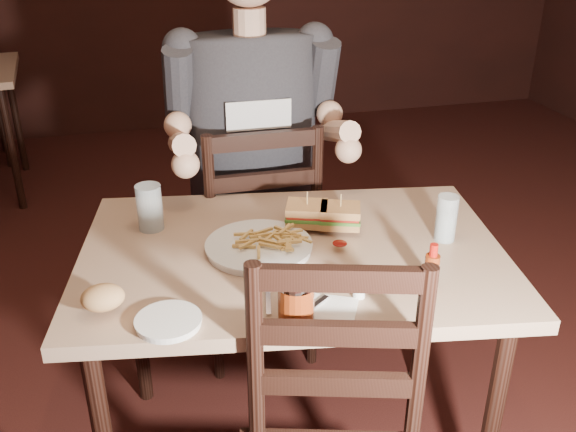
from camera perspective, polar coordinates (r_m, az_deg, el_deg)
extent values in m
cube|color=tan|center=(1.80, 0.40, -3.54)|extent=(1.29, 0.97, 0.04)
cylinder|color=black|center=(2.29, -13.30, -8.47)|extent=(0.05, 0.05, 0.73)
cylinder|color=black|center=(1.90, 17.58, -17.62)|extent=(0.05, 0.05, 0.73)
cylinder|color=black|center=(2.36, 12.16, -7.27)|extent=(0.05, 0.05, 0.73)
cylinder|color=black|center=(4.00, -23.33, 5.42)|extent=(0.04, 0.04, 0.73)
cylinder|color=black|center=(4.60, -23.02, 8.06)|extent=(0.04, 0.04, 0.73)
cylinder|color=white|center=(1.78, -2.60, -2.84)|extent=(0.33, 0.33, 0.02)
ellipsoid|color=maroon|center=(1.78, 4.63, -2.43)|extent=(0.05, 0.05, 0.01)
cylinder|color=silver|center=(1.91, -12.20, 0.75)|extent=(0.09, 0.09, 0.14)
cylinder|color=silver|center=(1.86, 13.90, -0.19)|extent=(0.07, 0.07, 0.14)
cube|color=white|center=(1.54, 3.53, -8.31)|extent=(0.18, 0.17, 0.00)
cube|color=silver|center=(1.59, -1.79, -6.78)|extent=(0.05, 0.19, 0.00)
cube|color=silver|center=(1.52, 1.60, -8.57)|extent=(0.15, 0.12, 0.01)
cylinder|color=white|center=(1.51, -10.57, -9.31)|extent=(0.17, 0.17, 0.01)
ellipsoid|color=tan|center=(1.57, -16.15, -6.98)|extent=(0.12, 0.10, 0.06)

